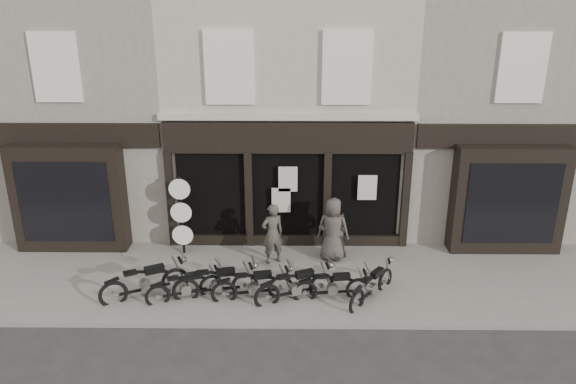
{
  "coord_description": "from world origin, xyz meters",
  "views": [
    {
      "loc": [
        0.16,
        -12.5,
        7.51
      ],
      "look_at": [
        0.01,
        1.6,
        2.3
      ],
      "focal_mm": 35.0,
      "sensor_mm": 36.0,
      "label": 1
    }
  ],
  "objects_px": {
    "man_centre": "(333,228)",
    "advert_sign_post": "(182,218)",
    "man_right": "(333,229)",
    "motorcycle_0": "(146,285)",
    "motorcycle_4": "(296,288)",
    "man_left": "(272,234)",
    "motorcycle_1": "(186,289)",
    "motorcycle_6": "(372,288)",
    "motorcycle_5": "(333,289)",
    "motorcycle_2": "(217,285)",
    "motorcycle_3": "(254,288)"
  },
  "relations": [
    {
      "from": "motorcycle_0",
      "to": "motorcycle_2",
      "type": "distance_m",
      "value": 1.79
    },
    {
      "from": "motorcycle_3",
      "to": "man_centre",
      "type": "distance_m",
      "value": 3.19
    },
    {
      "from": "motorcycle_2",
      "to": "man_right",
      "type": "distance_m",
      "value": 3.72
    },
    {
      "from": "man_left",
      "to": "man_right",
      "type": "height_order",
      "value": "man_right"
    },
    {
      "from": "motorcycle_4",
      "to": "motorcycle_6",
      "type": "xyz_separation_m",
      "value": [
        1.92,
        0.09,
        -0.03
      ]
    },
    {
      "from": "man_centre",
      "to": "man_right",
      "type": "relative_size",
      "value": 0.96
    },
    {
      "from": "motorcycle_4",
      "to": "motorcycle_5",
      "type": "relative_size",
      "value": 1.02
    },
    {
      "from": "motorcycle_0",
      "to": "motorcycle_6",
      "type": "height_order",
      "value": "motorcycle_0"
    },
    {
      "from": "motorcycle_6",
      "to": "man_centre",
      "type": "relative_size",
      "value": 0.95
    },
    {
      "from": "motorcycle_0",
      "to": "motorcycle_1",
      "type": "relative_size",
      "value": 1.13
    },
    {
      "from": "man_centre",
      "to": "advert_sign_post",
      "type": "relative_size",
      "value": 0.71
    },
    {
      "from": "man_left",
      "to": "motorcycle_0",
      "type": "bearing_deg",
      "value": 6.56
    },
    {
      "from": "motorcycle_1",
      "to": "motorcycle_6",
      "type": "relative_size",
      "value": 1.1
    },
    {
      "from": "motorcycle_1",
      "to": "motorcycle_5",
      "type": "height_order",
      "value": "same"
    },
    {
      "from": "motorcycle_2",
      "to": "man_right",
      "type": "height_order",
      "value": "man_right"
    },
    {
      "from": "motorcycle_3",
      "to": "man_right",
      "type": "xyz_separation_m",
      "value": [
        2.1,
        2.14,
        0.65
      ]
    },
    {
      "from": "man_centre",
      "to": "man_right",
      "type": "height_order",
      "value": "man_right"
    },
    {
      "from": "man_left",
      "to": "advert_sign_post",
      "type": "bearing_deg",
      "value": -35.8
    },
    {
      "from": "motorcycle_5",
      "to": "motorcycle_6",
      "type": "height_order",
      "value": "motorcycle_6"
    },
    {
      "from": "man_left",
      "to": "man_right",
      "type": "xyz_separation_m",
      "value": [
        1.7,
        0.2,
        0.04
      ]
    },
    {
      "from": "motorcycle_4",
      "to": "man_right",
      "type": "bearing_deg",
      "value": 41.7
    },
    {
      "from": "motorcycle_1",
      "to": "advert_sign_post",
      "type": "distance_m",
      "value": 2.69
    },
    {
      "from": "motorcycle_3",
      "to": "motorcycle_4",
      "type": "height_order",
      "value": "motorcycle_4"
    },
    {
      "from": "motorcycle_4",
      "to": "man_left",
      "type": "distance_m",
      "value": 2.15
    },
    {
      "from": "motorcycle_6",
      "to": "advert_sign_post",
      "type": "distance_m",
      "value": 5.78
    },
    {
      "from": "motorcycle_4",
      "to": "man_left",
      "type": "height_order",
      "value": "man_left"
    },
    {
      "from": "motorcycle_0",
      "to": "advert_sign_post",
      "type": "relative_size",
      "value": 0.84
    },
    {
      "from": "man_right",
      "to": "motorcycle_2",
      "type": "bearing_deg",
      "value": 45.97
    },
    {
      "from": "motorcycle_2",
      "to": "advert_sign_post",
      "type": "distance_m",
      "value": 2.82
    },
    {
      "from": "motorcycle_4",
      "to": "motorcycle_5",
      "type": "distance_m",
      "value": 0.93
    },
    {
      "from": "motorcycle_1",
      "to": "advert_sign_post",
      "type": "bearing_deg",
      "value": 79.29
    },
    {
      "from": "motorcycle_6",
      "to": "man_left",
      "type": "bearing_deg",
      "value": 91.91
    },
    {
      "from": "motorcycle_0",
      "to": "man_left",
      "type": "bearing_deg",
      "value": 4.37
    },
    {
      "from": "man_centre",
      "to": "motorcycle_4",
      "type": "bearing_deg",
      "value": 45.64
    },
    {
      "from": "man_left",
      "to": "motorcycle_6",
      "type": "bearing_deg",
      "value": 119.46
    },
    {
      "from": "motorcycle_0",
      "to": "motorcycle_1",
      "type": "xyz_separation_m",
      "value": [
        1.02,
        -0.09,
        -0.06
      ]
    },
    {
      "from": "motorcycle_5",
      "to": "man_right",
      "type": "relative_size",
      "value": 1.07
    },
    {
      "from": "motorcycle_0",
      "to": "motorcycle_5",
      "type": "xyz_separation_m",
      "value": [
        4.7,
        -0.05,
        -0.06
      ]
    },
    {
      "from": "motorcycle_2",
      "to": "motorcycle_5",
      "type": "relative_size",
      "value": 1.09
    },
    {
      "from": "man_centre",
      "to": "motorcycle_1",
      "type": "bearing_deg",
      "value": 11.55
    },
    {
      "from": "motorcycle_6",
      "to": "man_right",
      "type": "height_order",
      "value": "man_right"
    },
    {
      "from": "motorcycle_5",
      "to": "man_right",
      "type": "xyz_separation_m",
      "value": [
        0.13,
        2.12,
        0.67
      ]
    },
    {
      "from": "motorcycle_1",
      "to": "man_centre",
      "type": "xyz_separation_m",
      "value": [
        3.82,
        2.33,
        0.63
      ]
    },
    {
      "from": "man_left",
      "to": "motorcycle_2",
      "type": "bearing_deg",
      "value": 29.72
    },
    {
      "from": "motorcycle_1",
      "to": "motorcycle_4",
      "type": "xyz_separation_m",
      "value": [
        2.75,
        -0.0,
        0.03
      ]
    },
    {
      "from": "motorcycle_0",
      "to": "motorcycle_4",
      "type": "xyz_separation_m",
      "value": [
        3.78,
        -0.1,
        -0.02
      ]
    },
    {
      "from": "motorcycle_1",
      "to": "motorcycle_6",
      "type": "height_order",
      "value": "motorcycle_6"
    },
    {
      "from": "motorcycle_4",
      "to": "man_centre",
      "type": "xyz_separation_m",
      "value": [
        1.06,
        2.34,
        0.6
      ]
    },
    {
      "from": "motorcycle_4",
      "to": "man_right",
      "type": "height_order",
      "value": "man_right"
    },
    {
      "from": "advert_sign_post",
      "to": "man_centre",
      "type": "bearing_deg",
      "value": -1.83
    }
  ]
}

